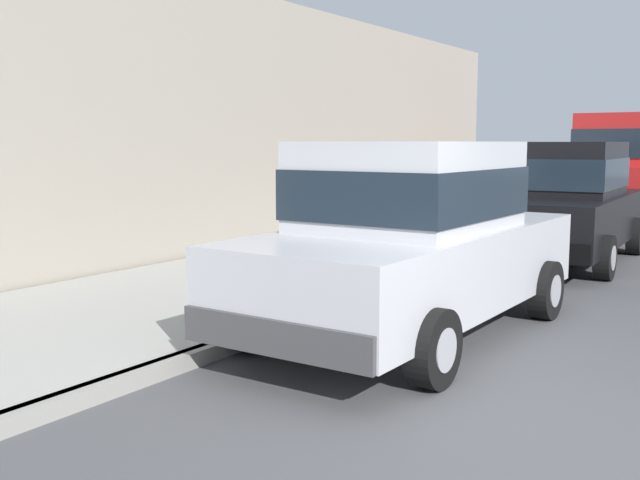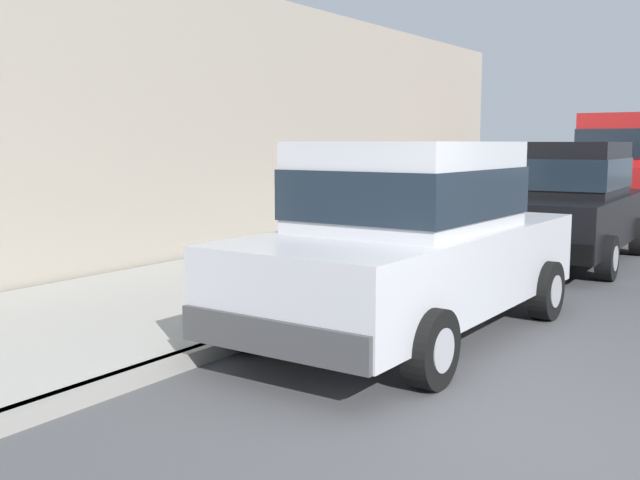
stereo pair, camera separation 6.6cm
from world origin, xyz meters
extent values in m
plane|color=#4C4C4F|center=(0.00, 0.00, 0.00)|extent=(80.00, 80.00, 0.00)
cube|color=gray|center=(-3.20, 0.00, 0.07)|extent=(0.16, 64.00, 0.14)
cube|color=#A8A59E|center=(-5.00, 0.00, 0.07)|extent=(3.60, 64.00, 0.14)
cube|color=#BCBCC1|center=(-2.10, 2.06, 0.70)|extent=(1.89, 4.53, 0.76)
cube|color=#BCBCC1|center=(-2.10, 1.96, 1.50)|extent=(1.62, 2.13, 0.84)
cube|color=#19232D|center=(-2.10, 1.96, 1.44)|extent=(1.66, 2.17, 0.46)
cube|color=#424243|center=(-2.05, 4.26, 0.46)|extent=(1.77, 0.23, 0.28)
cube|color=#424243|center=(-2.14, -0.14, 0.46)|extent=(1.77, 0.23, 0.28)
cylinder|color=black|center=(-2.97, 3.48, 0.32)|extent=(0.23, 0.64, 0.64)
cylinder|color=#9E9EA3|center=(-2.97, 3.48, 0.32)|extent=(0.25, 0.36, 0.35)
cylinder|color=black|center=(-1.17, 3.44, 0.32)|extent=(0.23, 0.64, 0.64)
cylinder|color=#9E9EA3|center=(-1.17, 3.44, 0.32)|extent=(0.25, 0.36, 0.35)
cylinder|color=black|center=(-3.02, 0.69, 0.32)|extent=(0.23, 0.64, 0.64)
cylinder|color=#9E9EA3|center=(-3.02, 0.69, 0.32)|extent=(0.25, 0.36, 0.35)
cylinder|color=black|center=(-1.22, 0.65, 0.32)|extent=(0.23, 0.64, 0.64)
cylinder|color=#9E9EA3|center=(-1.22, 0.65, 0.32)|extent=(0.25, 0.36, 0.35)
cube|color=#EAEACC|center=(-2.61, 4.30, 0.81)|extent=(0.28, 0.09, 0.14)
cube|color=#EAEACC|center=(-1.49, 4.28, 0.81)|extent=(0.28, 0.09, 0.14)
cube|color=black|center=(-2.10, 7.55, 0.70)|extent=(1.98, 4.57, 0.76)
cube|color=black|center=(-2.10, 7.45, 1.50)|extent=(1.67, 2.16, 0.84)
cube|color=#19232D|center=(-2.10, 7.45, 1.44)|extent=(1.70, 2.20, 0.46)
cube|color=black|center=(-2.19, 9.75, 0.46)|extent=(1.77, 0.27, 0.28)
cube|color=black|center=(-2.02, 5.35, 0.46)|extent=(1.77, 0.27, 0.28)
cylinder|color=black|center=(-3.06, 8.91, 0.32)|extent=(0.25, 0.65, 0.64)
cylinder|color=#9E9EA3|center=(-3.06, 8.91, 0.32)|extent=(0.25, 0.36, 0.35)
cylinder|color=black|center=(-1.26, 8.98, 0.32)|extent=(0.25, 0.65, 0.64)
cylinder|color=#9E9EA3|center=(-1.26, 8.98, 0.32)|extent=(0.25, 0.36, 0.35)
cylinder|color=black|center=(-2.95, 6.12, 0.32)|extent=(0.25, 0.65, 0.64)
cylinder|color=#9E9EA3|center=(-2.95, 6.12, 0.32)|extent=(0.25, 0.36, 0.35)
cylinder|color=black|center=(-1.15, 6.19, 0.32)|extent=(0.25, 0.65, 0.64)
cylinder|color=#9E9EA3|center=(-1.15, 6.19, 0.32)|extent=(0.25, 0.36, 0.35)
cube|color=#EAEACC|center=(-2.75, 9.75, 0.81)|extent=(0.28, 0.09, 0.14)
cube|color=#EAEACC|center=(-1.63, 9.80, 0.81)|extent=(0.28, 0.09, 0.14)
cube|color=red|center=(-2.20, 13.53, 0.87)|extent=(2.04, 4.85, 1.10)
cube|color=red|center=(-2.20, 13.53, 1.97)|extent=(1.78, 3.85, 1.10)
cube|color=#19232D|center=(-2.20, 13.53, 1.89)|extent=(1.82, 3.89, 0.61)
cube|color=#400A0A|center=(-2.27, 11.18, 0.46)|extent=(1.87, 0.26, 0.28)
cylinder|color=black|center=(-3.10, 15.04, 0.32)|extent=(0.24, 0.65, 0.64)
cylinder|color=#9E9EA3|center=(-3.10, 15.04, 0.32)|extent=(0.25, 0.36, 0.35)
cylinder|color=black|center=(-3.19, 12.07, 0.32)|extent=(0.24, 0.65, 0.64)
cylinder|color=#9E9EA3|center=(-3.19, 12.07, 0.32)|extent=(0.25, 0.36, 0.35)
cube|color=#EAEACC|center=(-2.72, 15.92, 1.04)|extent=(0.28, 0.09, 0.14)
ellipsoid|color=white|center=(-5.10, 2.45, 0.42)|extent=(0.48, 0.37, 0.20)
cylinder|color=white|center=(-4.96, 2.44, 0.23)|extent=(0.05, 0.05, 0.18)
cylinder|color=white|center=(-5.01, 2.34, 0.23)|extent=(0.05, 0.05, 0.18)
cylinder|color=white|center=(-5.20, 2.56, 0.23)|extent=(0.05, 0.05, 0.18)
cylinder|color=white|center=(-5.25, 2.45, 0.23)|extent=(0.05, 0.05, 0.18)
sphere|color=white|center=(-4.84, 2.32, 0.51)|extent=(0.17, 0.17, 0.17)
ellipsoid|color=gray|center=(-4.76, 2.28, 0.49)|extent=(0.13, 0.11, 0.06)
cone|color=white|center=(-4.83, 2.37, 0.59)|extent=(0.06, 0.06, 0.07)
cone|color=white|center=(-4.87, 2.28, 0.59)|extent=(0.06, 0.06, 0.07)
cylinder|color=white|center=(-5.34, 2.56, 0.48)|extent=(0.12, 0.08, 0.13)
cube|color=#9E9384|center=(-7.10, 5.81, 2.20)|extent=(0.50, 20.00, 4.40)
camera|label=1|loc=(1.12, -4.56, 1.91)|focal=41.82mm
camera|label=2|loc=(1.17, -4.52, 1.91)|focal=41.82mm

